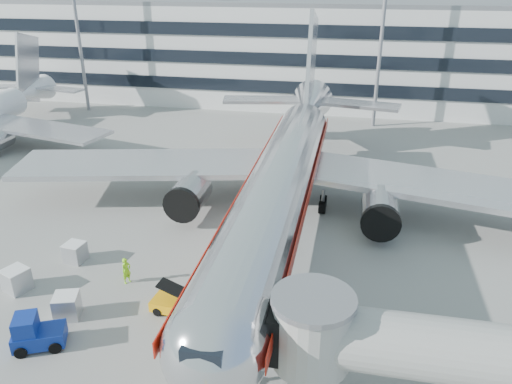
% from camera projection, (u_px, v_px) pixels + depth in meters
% --- Properties ---
extents(ground, '(180.00, 180.00, 0.00)m').
position_uv_depth(ground, '(258.00, 296.00, 33.25)').
color(ground, gray).
rests_on(ground, ground).
extents(lead_in_line, '(0.25, 70.00, 0.01)m').
position_uv_depth(lead_in_line, '(281.00, 227.00, 42.19)').
color(lead_in_line, '#DDAE0B').
rests_on(lead_in_line, ground).
extents(main_jet, '(50.95, 48.70, 16.06)m').
position_uv_depth(main_jet, '(285.00, 173.00, 42.00)').
color(main_jet, silver).
rests_on(main_jet, ground).
extents(jet_bridge, '(17.80, 4.50, 7.00)m').
position_uv_depth(jet_bridge, '(490.00, 362.00, 22.31)').
color(jet_bridge, silver).
rests_on(jet_bridge, ground).
extents(terminal, '(150.00, 24.25, 15.60)m').
position_uv_depth(terminal, '(326.00, 50.00, 81.90)').
color(terminal, silver).
rests_on(terminal, ground).
extents(light_mast_west, '(2.40, 1.20, 25.45)m').
position_uv_depth(light_mast_west, '(75.00, 8.00, 71.06)').
color(light_mast_west, gray).
rests_on(light_mast_west, ground).
extents(light_mast_centre, '(2.40, 1.20, 25.45)m').
position_uv_depth(light_mast_centre, '(384.00, 13.00, 63.29)').
color(light_mast_centre, gray).
rests_on(light_mast_centre, ground).
extents(belt_loader, '(4.46, 1.96, 2.10)m').
position_uv_depth(belt_loader, '(184.00, 306.00, 31.35)').
color(belt_loader, '#ED9F09').
rests_on(belt_loader, ground).
extents(baggage_tug, '(3.25, 2.69, 2.13)m').
position_uv_depth(baggage_tug, '(35.00, 333.00, 28.46)').
color(baggage_tug, navy).
rests_on(baggage_tug, ground).
extents(cargo_container_left, '(1.53, 1.53, 1.46)m').
position_uv_depth(cargo_container_left, '(75.00, 252.00, 36.99)').
color(cargo_container_left, '#AFB2B6').
rests_on(cargo_container_left, ground).
extents(cargo_container_right, '(1.95, 1.95, 1.60)m').
position_uv_depth(cargo_container_right, '(16.00, 280.00, 33.61)').
color(cargo_container_right, '#AFB2B6').
rests_on(cargo_container_right, ground).
extents(cargo_container_front, '(1.84, 1.84, 1.56)m').
position_uv_depth(cargo_container_front, '(67.00, 306.00, 31.02)').
color(cargo_container_front, '#AFB2B6').
rests_on(cargo_container_front, ground).
extents(ramp_worker, '(0.73, 0.82, 1.90)m').
position_uv_depth(ramp_worker, '(126.00, 271.00, 34.35)').
color(ramp_worker, '#85DF17').
rests_on(ramp_worker, ground).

